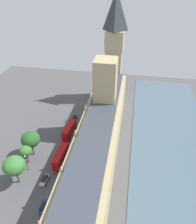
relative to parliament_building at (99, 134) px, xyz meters
name	(u,v)px	position (x,y,z in m)	size (l,w,h in m)	color
ground_plane	(94,154)	(1.99, 1.58, -9.12)	(149.86, 149.86, 0.00)	#4C4C4F
river_thames	(175,165)	(-28.41, 1.58, -9.00)	(32.67, 134.87, 0.25)	#475B6B
parliament_building	(99,134)	(0.00, 0.00, 0.00)	(13.63, 79.86, 32.84)	tan
clock_tower	(114,48)	(0.13, -42.85, 18.20)	(8.68, 8.68, 52.90)	tan
car_dark_green_opposite_hall	(74,118)	(15.33, -18.95, -8.24)	(2.00, 4.43, 1.74)	#19472D
double_decker_bus_midblock	(69,130)	(14.29, -8.06, -6.49)	(3.56, 10.70, 4.75)	#B20C0F
double_decker_bus_kerbside	(61,156)	(13.18, 6.99, -6.49)	(3.03, 10.60, 4.75)	#B20C0F
car_silver_by_river_gate	(45,180)	(15.80, 16.56, -8.23)	(2.14, 4.88, 1.74)	#B7B7BC
car_blue_far_end	(44,207)	(12.36, 25.68, -8.23)	(1.98, 4.72, 1.74)	navy
pedestrian_corner	(78,136)	(10.24, -7.11, -8.36)	(0.61, 0.51, 1.69)	#336B60
pedestrian_near_tower	(67,170)	(9.47, 11.30, -8.39)	(0.54, 0.63, 1.64)	navy
pedestrian_leading	(69,168)	(9.24, 10.34, -8.45)	(0.62, 0.53, 1.51)	#336B60
plane_tree_trailing	(31,139)	(24.60, 5.41, -1.47)	(6.87, 6.87, 10.60)	brown
plane_tree_under_trees	(25,151)	(24.87, 9.73, -3.10)	(4.52, 4.52, 8.01)	brown
plane_tree_slot_10	(14,166)	(24.24, 18.19, -1.12)	(7.08, 7.08, 11.04)	brown
street_lamp_slot_11	(26,160)	(23.53, 12.77, -4.34)	(0.56, 0.56, 6.94)	black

